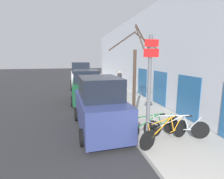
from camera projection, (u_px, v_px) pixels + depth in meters
ground_plane at (88, 99)px, 12.95m from camera, size 80.00×80.00×0.00m
sidewalk_curb at (113, 90)px, 16.20m from camera, size 3.20×32.00×0.15m
building_facade at (132, 56)px, 15.96m from camera, size 0.23×32.00×6.50m
signpost at (149, 88)px, 5.78m from camera, size 0.52×0.14×3.61m
bicycle_0 at (166, 133)px, 5.92m from camera, size 2.21×0.87×0.90m
bicycle_1 at (176, 128)px, 6.32m from camera, size 2.25×0.78×0.89m
bicycle_2 at (152, 127)px, 6.43m from camera, size 2.31×0.44×0.86m
parked_car_0 at (99, 106)px, 7.35m from camera, size 2.07×4.25×2.28m
parked_car_1 at (86, 87)px, 12.31m from camera, size 2.15×4.39×2.21m
parked_car_2 at (81, 77)px, 17.54m from camera, size 2.04×4.15×2.60m
pedestrian_near at (120, 79)px, 15.54m from camera, size 0.45×0.39×1.74m
street_tree at (135, 77)px, 7.94m from camera, size 1.81×1.70×4.32m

